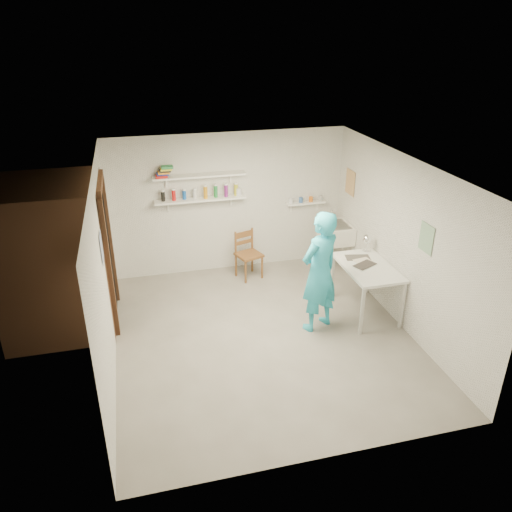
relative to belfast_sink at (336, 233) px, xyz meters
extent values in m
cube|color=slate|center=(-1.75, -1.70, -0.71)|extent=(4.00, 4.50, 0.02)
cube|color=silver|center=(-1.75, -1.70, 1.71)|extent=(4.00, 4.50, 0.02)
cube|color=silver|center=(-1.75, 0.56, 0.50)|extent=(4.00, 0.02, 2.40)
cube|color=silver|center=(-1.75, -3.96, 0.50)|extent=(4.00, 0.02, 2.40)
cube|color=silver|center=(-3.76, -1.70, 0.50)|extent=(0.02, 4.50, 2.40)
cube|color=silver|center=(0.26, -1.70, 0.50)|extent=(0.02, 4.50, 2.40)
cube|color=black|center=(-3.74, -0.65, 0.30)|extent=(0.02, 0.90, 2.00)
cube|color=brown|center=(-4.45, -0.65, 0.35)|extent=(1.40, 1.50, 2.10)
cube|color=brown|center=(-3.72, -0.65, 1.35)|extent=(0.06, 1.05, 0.10)
cube|color=brown|center=(-3.72, -1.15, 0.30)|extent=(0.06, 0.10, 2.00)
cube|color=brown|center=(-3.72, -0.15, 0.30)|extent=(0.06, 0.10, 2.00)
cube|color=white|center=(-2.25, 0.43, 0.65)|extent=(1.50, 0.22, 0.03)
cube|color=white|center=(-2.25, 0.43, 1.05)|extent=(1.50, 0.22, 0.03)
cube|color=white|center=(-0.40, 0.47, 0.42)|extent=(0.70, 0.14, 0.03)
cube|color=#334C7F|center=(-3.74, -1.65, 0.85)|extent=(0.01, 0.28, 0.36)
cube|color=#995933|center=(0.24, 0.10, 0.85)|extent=(0.01, 0.34, 0.42)
cube|color=#3F724C|center=(0.24, -2.25, 0.80)|extent=(0.01, 0.30, 0.38)
cube|color=white|center=(0.00, 0.00, 0.00)|extent=(0.48, 0.60, 0.30)
imported|color=#2AB5D4|center=(-0.94, -1.66, 0.18)|extent=(0.76, 0.65, 1.76)
cylinder|color=beige|center=(-0.85, -1.46, 0.47)|extent=(0.30, 0.16, 0.32)
cube|color=brown|center=(-1.52, 0.08, -0.28)|extent=(0.49, 0.48, 0.84)
cube|color=white|center=(-0.11, -1.46, -0.31)|extent=(0.69, 1.16, 0.77)
sphere|color=white|center=(0.08, -0.99, 0.29)|extent=(0.14, 0.14, 0.14)
cylinder|color=black|center=(-2.86, 0.43, 0.75)|extent=(0.06, 0.06, 0.17)
cylinder|color=red|center=(-2.69, 0.43, 0.75)|extent=(0.06, 0.06, 0.17)
cylinder|color=blue|center=(-2.51, 0.43, 0.75)|extent=(0.06, 0.06, 0.17)
cylinder|color=white|center=(-2.34, 0.43, 0.75)|extent=(0.06, 0.06, 0.17)
cylinder|color=orange|center=(-2.16, 0.43, 0.75)|extent=(0.06, 0.06, 0.17)
cylinder|color=#268C3F|center=(-1.99, 0.43, 0.75)|extent=(0.06, 0.06, 0.17)
cylinder|color=#8C268C|center=(-1.81, 0.43, 0.75)|extent=(0.06, 0.06, 0.17)
cylinder|color=gold|center=(-1.64, 0.43, 0.75)|extent=(0.06, 0.06, 0.17)
cube|color=red|center=(-2.85, 0.43, 1.08)|extent=(0.18, 0.14, 0.03)
cube|color=#1933A5|center=(-2.83, 0.43, 1.11)|extent=(0.18, 0.14, 0.03)
cube|color=orange|center=(-2.81, 0.43, 1.14)|extent=(0.18, 0.14, 0.03)
cube|color=black|center=(-2.79, 0.43, 1.16)|extent=(0.18, 0.14, 0.03)
cube|color=yellow|center=(-2.77, 0.43, 1.19)|extent=(0.18, 0.14, 0.03)
cube|color=#338C4C|center=(-2.75, 0.43, 1.22)|extent=(0.18, 0.14, 0.03)
cylinder|color=silver|center=(-0.61, 0.47, 0.48)|extent=(0.07, 0.07, 0.09)
cylinder|color=#335999|center=(-0.47, 0.47, 0.48)|extent=(0.07, 0.07, 0.09)
cylinder|color=orange|center=(-0.33, 0.47, 0.48)|extent=(0.07, 0.07, 0.09)
cylinder|color=#999999|center=(-0.19, 0.47, 0.48)|extent=(0.07, 0.07, 0.09)
cube|color=silver|center=(-0.11, -1.46, 0.07)|extent=(0.30, 0.22, 0.00)
cube|color=#4C4742|center=(-0.11, -1.46, 0.08)|extent=(0.30, 0.22, 0.00)
cube|color=beige|center=(-0.11, -1.46, 0.08)|extent=(0.30, 0.22, 0.00)
cube|color=#383330|center=(-0.11, -1.46, 0.09)|extent=(0.30, 0.22, 0.00)
camera|label=1|loc=(-3.29, -7.35, 3.27)|focal=35.00mm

